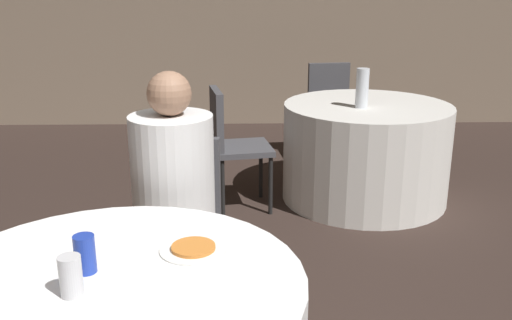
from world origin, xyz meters
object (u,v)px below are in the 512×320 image
(chair_near_north, at_px, (179,211))
(person_white_shirt, at_px, (171,203))
(soda_can_silver, at_px, (71,276))
(chair_far_north, at_px, (331,102))
(pizza_plate_near, at_px, (193,249))
(chair_far_west, at_px, (230,137))
(soda_can_blue, at_px, (85,254))
(bottle_far, at_px, (362,88))
(table_far, at_px, (365,152))

(chair_near_north, relative_size, person_white_shirt, 0.72)
(chair_near_north, bearing_deg, soda_can_silver, 85.74)
(chair_far_north, height_order, pizza_plate_near, chair_far_north)
(chair_far_west, height_order, person_white_shirt, person_white_shirt)
(soda_can_silver, distance_m, soda_can_blue, 0.14)
(pizza_plate_near, distance_m, soda_can_blue, 0.35)
(person_white_shirt, distance_m, soda_can_blue, 0.83)
(chair_far_west, height_order, pizza_plate_near, chair_far_west)
(chair_far_west, xyz_separation_m, soda_can_silver, (-0.40, -2.43, 0.25))
(soda_can_silver, height_order, soda_can_blue, same)
(chair_near_north, height_order, chair_far_west, same)
(chair_near_north, distance_m, soda_can_silver, 1.12)
(bottle_far, bearing_deg, chair_far_north, 92.15)
(chair_far_west, bearing_deg, chair_far_north, 133.31)
(person_white_shirt, distance_m, bottle_far, 1.96)
(chair_far_west, distance_m, bottle_far, 0.99)
(person_white_shirt, bearing_deg, soda_can_blue, 83.66)
(chair_far_north, distance_m, pizza_plate_near, 3.49)
(table_far, height_order, pizza_plate_near, pizza_plate_near)
(table_far, height_order, soda_can_blue, soda_can_blue)
(person_white_shirt, bearing_deg, bottle_far, -121.38)
(chair_far_north, relative_size, bottle_far, 3.14)
(pizza_plate_near, xyz_separation_m, soda_can_blue, (-0.32, -0.14, 0.05))
(soda_can_blue, bearing_deg, chair_far_north, 69.69)
(chair_near_north, distance_m, pizza_plate_near, 0.84)
(chair_near_north, bearing_deg, person_white_shirt, 90.00)
(soda_can_blue, bearing_deg, chair_far_west, 80.17)
(person_white_shirt, height_order, soda_can_silver, person_white_shirt)
(table_far, height_order, bottle_far, bottle_far)
(chair_near_north, height_order, person_white_shirt, person_white_shirt)
(table_far, bearing_deg, bottle_far, -124.22)
(table_far, xyz_separation_m, person_white_shirt, (-1.24, -1.67, 0.27))
(pizza_plate_near, relative_size, soda_can_blue, 1.86)
(table_far, relative_size, chair_near_north, 1.40)
(chair_far_west, height_order, soda_can_blue, chair_far_west)
(soda_can_blue, bearing_deg, soda_can_silver, -91.86)
(chair_far_north, distance_m, bottle_far, 1.17)
(table_far, distance_m, person_white_shirt, 2.10)
(table_far, relative_size, bottle_far, 4.40)
(chair_near_north, relative_size, bottle_far, 3.14)
(chair_far_west, relative_size, chair_far_north, 1.00)
(soda_can_blue, bearing_deg, person_white_shirt, 78.29)
(soda_can_silver, bearing_deg, bottle_far, 61.83)
(table_far, bearing_deg, chair_near_north, -128.83)
(chair_far_north, bearing_deg, chair_near_north, 59.90)
(chair_far_north, xyz_separation_m, soda_can_blue, (-1.29, -3.48, 0.25))
(soda_can_silver, distance_m, bottle_far, 2.83)
(soda_can_blue, relative_size, bottle_far, 0.44)
(soda_can_blue, bearing_deg, pizza_plate_near, 23.33)
(chair_near_north, height_order, bottle_far, bottle_far)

